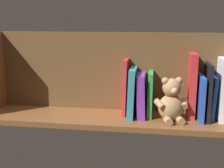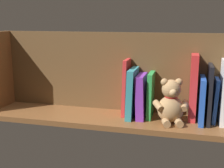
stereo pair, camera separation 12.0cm
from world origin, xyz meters
TOP-DOWN VIEW (x-y plane):
  - ground_plane at (0.00, 0.00)cm, footprint 109.01×24.01cm
  - shelf_back_panel at (0.00, -9.75)cm, footprint 109.01×1.50cm
  - book_0 at (-40.50, -3.67)cm, footprint 2.09×9.86cm
  - book_1 at (-38.09, -1.96)cm, footprint 1.49×13.29cm
  - book_2 at (-35.43, -1.62)cm, footprint 1.90×13.96cm
  - book_3 at (-32.10, -3.80)cm, footprint 2.78×9.60cm
  - teddy_bear at (-23.97, 2.01)cm, footprint 13.72×12.99cm
  - book_4 at (-15.52, -2.88)cm, footprint 2.05×11.45cm
  - book_5 at (-11.99, -1.98)cm, footprint 3.82×13.24cm
  - book_6 at (-8.12, -1.52)cm, footprint 3.26×14.17cm
  - book_7 at (-5.09, -3.71)cm, footprint 2.11×9.78cm

SIDE VIEW (x-z plane):
  - ground_plane at x=0.00cm, z-range -2.20..0.00cm
  - teddy_bear at x=-23.97cm, z-range -1.05..16.48cm
  - book_0 at x=-40.50cm, z-range -0.02..17.27cm
  - book_5 at x=-11.99cm, z-range -0.05..17.72cm
  - book_2 at x=-35.43cm, z-range 0.00..17.83cm
  - book_4 at x=-15.52cm, z-range -0.01..18.52cm
  - book_6 at x=-8.12cm, z-range -0.04..20.09cm
  - book_1 at x=-38.09cm, z-range 0.00..22.72cm
  - book_7 at x=-5.09cm, z-range -0.02..23.43cm
  - book_3 at x=-32.10cm, z-range 0.00..26.32cm
  - shelf_back_panel at x=0.00cm, z-range 0.00..34.09cm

